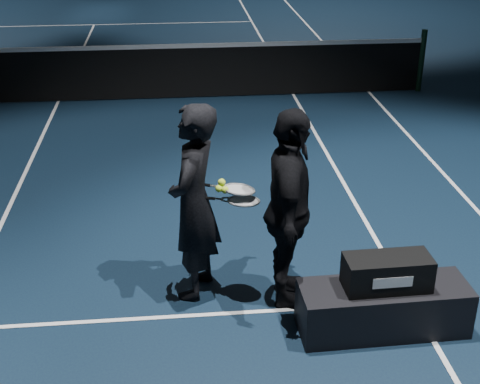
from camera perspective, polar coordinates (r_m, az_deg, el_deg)
The scene contains 13 objects.
floor at distance 12.05m, azimuth -15.23°, elevation 7.45°, with size 36.00×36.00×0.00m, color black.
court_lines at distance 12.05m, azimuth -15.24°, elevation 7.47°, with size 10.98×23.78×0.01m, color white, non-canonical shape.
net_post_right at distance 12.52m, azimuth 15.21°, elevation 10.75°, with size 0.10×0.10×1.10m, color black.
net_mesh at distance 11.93m, azimuth -15.48°, elevation 9.50°, with size 12.80×0.02×0.86m, color black.
net_tape at distance 11.81m, azimuth -15.75°, elevation 11.66°, with size 12.80×0.03×0.07m, color white.
player_bench at distance 5.94m, azimuth 12.12°, elevation -9.66°, with size 1.45×0.48×0.43m, color black.
racket_bag at distance 5.74m, azimuth 12.45°, elevation -6.71°, with size 0.72×0.31×0.29m, color black.
bag_signature at distance 5.62m, azimuth 12.92°, elevation -7.56°, with size 0.34×0.00×0.10m, color white.
player_a at distance 5.97m, azimuth -3.95°, elevation -0.94°, with size 0.68×0.44×1.85m, color black.
player_b at distance 5.84m, azimuth 4.19°, elevation -1.57°, with size 1.09×0.45×1.85m, color black.
racket_lower at distance 5.86m, azimuth 0.32°, elevation -0.76°, with size 0.68×0.22×0.03m, color black, non-canonical shape.
racket_upper at distance 5.86m, azimuth -0.10°, elevation 0.22°, with size 0.68×0.22×0.03m, color black, non-canonical shape.
tennis_balls at distance 5.85m, azimuth -1.56°, elevation 0.42°, with size 0.12×0.10×0.12m, color #B5F233, non-canonical shape.
Camera 1 is at (2.02, -11.33, 3.60)m, focal length 50.00 mm.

